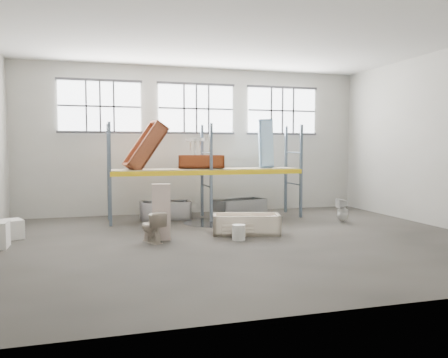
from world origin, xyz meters
name	(u,v)px	position (x,y,z in m)	size (l,w,h in m)	color
floor	(241,242)	(0.00, 0.00, -0.05)	(12.00, 10.00, 0.10)	#4C4841
ceiling	(242,30)	(0.00, 0.00, 5.05)	(12.00, 10.00, 0.10)	silver
wall_back	(196,141)	(0.00, 5.05, 2.50)	(12.00, 0.10, 5.00)	#A6A49A
wall_front	(358,130)	(0.00, -5.05, 2.50)	(12.00, 0.10, 5.00)	beige
wall_right	(447,139)	(6.05, 0.00, 2.50)	(0.10, 10.00, 5.00)	#A1A095
window_left	(100,106)	(-3.20, 4.94, 3.60)	(2.60, 0.04, 1.60)	white
window_mid	(196,109)	(0.00, 4.94, 3.60)	(2.60, 0.04, 1.60)	white
window_right	(282,111)	(3.20, 4.94, 3.60)	(2.60, 0.04, 1.60)	white
rack_upright_la	(110,174)	(-3.00, 2.90, 1.50)	(0.08, 0.08, 3.00)	slate
rack_upright_lb	(108,172)	(-3.00, 4.10, 1.50)	(0.08, 0.08, 3.00)	slate
rack_upright_ma	(211,173)	(0.00, 2.90, 1.50)	(0.08, 0.08, 3.00)	slate
rack_upright_mb	(202,171)	(0.00, 4.10, 1.50)	(0.08, 0.08, 3.00)	slate
rack_upright_ra	(301,171)	(3.00, 2.90, 1.50)	(0.08, 0.08, 3.00)	slate
rack_upright_rb	(286,169)	(3.00, 4.10, 1.50)	(0.08, 0.08, 3.00)	slate
rack_beam_front	(211,173)	(0.00, 2.90, 1.50)	(6.00, 0.10, 0.14)	yellow
rack_beam_back	(202,171)	(0.00, 4.10, 1.50)	(6.00, 0.10, 0.14)	yellow
shelf_deck	(206,169)	(0.00, 3.50, 1.58)	(5.90, 1.10, 0.03)	gray
wet_patch	(213,222)	(0.00, 2.70, 0.00)	(1.80, 1.80, 0.00)	black
bathtub_beige	(246,224)	(0.38, 0.72, 0.26)	(1.74, 0.82, 0.51)	#F1E0C7
cistern_spare	(272,223)	(1.05, 0.53, 0.28)	(0.40, 0.19, 0.38)	beige
sink_in_tub	(243,229)	(0.25, 0.56, 0.16)	(0.42, 0.42, 0.14)	beige
toilet_beige	(152,227)	(-2.14, 0.31, 0.37)	(0.42, 0.73, 0.75)	beige
cistern_tall	(161,212)	(-1.87, 0.58, 0.69)	(0.44, 0.29, 1.38)	beige
toilet_white	(343,210)	(3.80, 1.66, 0.36)	(0.33, 0.33, 0.72)	white
steel_tub_left	(165,210)	(-1.29, 3.72, 0.28)	(1.55, 0.72, 0.57)	#ACADB3
steel_tub_right	(240,208)	(1.08, 3.37, 0.30)	(1.64, 0.77, 0.60)	#9EA2A7
rust_tub_flat	(201,162)	(-0.14, 3.60, 1.82)	(1.43, 0.67, 0.40)	brown
rust_tub_tilted	(146,147)	(-1.91, 3.53, 2.29)	(1.64, 0.77, 0.46)	#9A4425
sink_on_shelf	(195,153)	(-0.41, 3.29, 2.09)	(0.58, 0.45, 0.52)	white
blue_tub_upright	(266,144)	(2.06, 3.63, 2.40)	(1.57, 0.74, 0.44)	#9AC9F2
bucket	(239,232)	(-0.06, 0.00, 0.19)	(0.32, 0.32, 0.38)	silver
carton_far	(10,229)	(-5.48, 1.73, 0.24)	(0.57, 0.57, 0.48)	silver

